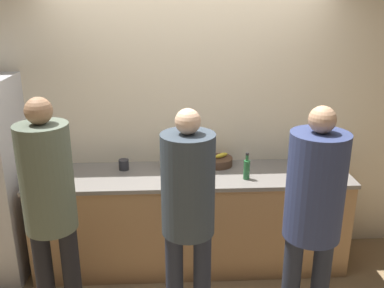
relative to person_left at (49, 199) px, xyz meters
name	(u,v)px	position (x,y,z in m)	size (l,w,h in m)	color
ground_plane	(193,286)	(1.01, 0.44, -1.08)	(14.00, 14.00, 0.00)	#8C704C
wall_back	(189,121)	(1.01, 1.14, 0.22)	(5.20, 0.06, 2.60)	beige
counter	(191,218)	(1.01, 0.81, -0.62)	(2.81, 0.69, 0.91)	#9E754C
person_left	(49,199)	(0.00, 0.00, 0.00)	(0.36, 0.36, 1.79)	black
person_center	(188,204)	(0.95, -0.04, -0.04)	(0.37, 0.37, 1.72)	#232838
person_right	(314,205)	(1.79, -0.17, -0.01)	(0.39, 0.39, 1.76)	#232838
fruit_bowl	(218,161)	(1.27, 0.99, -0.13)	(0.28, 0.28, 0.11)	#4C3323
utensil_crock	(165,161)	(0.78, 0.95, -0.10)	(0.10, 0.10, 0.26)	#ADA393
bottle_green	(247,169)	(1.48, 0.66, -0.07)	(0.06, 0.06, 0.24)	#236033
cup_black	(124,165)	(0.41, 0.93, -0.12)	(0.09, 0.09, 0.09)	#28282D
cup_red	(49,170)	(-0.23, 0.83, -0.12)	(0.09, 0.09, 0.10)	#A33D33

